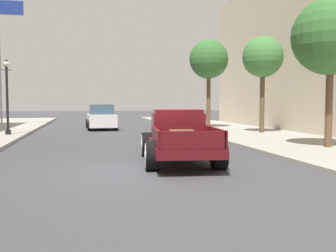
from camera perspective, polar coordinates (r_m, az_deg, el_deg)
ground_plane at (r=10.29m, az=-4.13°, el=-6.55°), size 140.00×140.00×0.00m
hotrod_truck_maroon at (r=11.73m, az=1.51°, el=-1.57°), size 2.52×5.06×1.58m
car_background_white at (r=25.85m, az=-9.98°, el=1.23°), size 2.00×4.36×1.65m
street_lamp_far at (r=21.18m, az=-22.92°, el=4.87°), size 0.50×0.32×3.85m
flagpole at (r=30.06m, az=-23.42°, el=10.87°), size 1.74×0.16×9.16m
street_tree_nearest at (r=15.40m, az=23.15°, el=12.15°), size 2.82×2.82×5.46m
street_tree_second at (r=21.59m, az=13.98°, el=9.86°), size 2.21×2.21×5.21m
street_tree_third at (r=25.25m, az=6.11°, el=9.81°), size 2.52×2.52×5.70m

